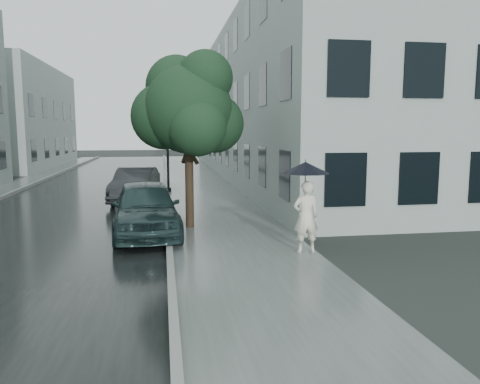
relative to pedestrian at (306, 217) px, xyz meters
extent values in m
plane|color=black|center=(-1.70, 0.04, -0.88)|extent=(120.00, 120.00, 0.00)
cube|color=slate|center=(-1.45, 12.04, -0.88)|extent=(3.50, 60.00, 0.01)
cube|color=slate|center=(-3.27, 12.04, -0.81)|extent=(0.15, 60.00, 0.15)
cube|color=black|center=(-6.78, 12.04, -0.88)|extent=(6.85, 60.00, 0.00)
cube|color=slate|center=(-10.27, 12.04, -0.81)|extent=(0.15, 60.00, 0.15)
cube|color=#8F9C98|center=(3.80, 19.54, 3.62)|extent=(7.00, 36.00, 9.00)
cube|color=black|center=(0.32, 19.54, 3.62)|extent=(0.08, 32.40, 7.20)
cube|color=#8F9C98|center=(-15.50, 30.04, 3.12)|extent=(7.00, 18.00, 8.00)
cube|color=black|center=(-12.02, 30.04, 3.12)|extent=(0.08, 16.20, 6.40)
imported|color=silver|center=(0.00, 0.00, 0.00)|extent=(0.66, 0.45, 1.75)
cylinder|color=black|center=(-0.02, 0.04, 0.59)|extent=(0.02, 0.02, 0.93)
cone|color=black|center=(-0.02, 0.04, 1.19)|extent=(1.42, 1.42, 0.28)
cylinder|color=black|center=(-0.02, 0.04, 1.35)|extent=(0.02, 0.02, 0.08)
cylinder|color=black|center=(-0.02, 0.04, 0.09)|extent=(0.03, 0.03, 0.06)
cylinder|color=#332619|center=(-2.60, 3.49, 0.40)|extent=(0.26, 0.26, 2.56)
sphere|color=#1A3A22|center=(-2.60, 3.49, 2.69)|extent=(2.63, 2.63, 2.63)
sphere|color=#1A3A22|center=(-1.79, 3.79, 2.28)|extent=(1.82, 1.82, 1.82)
sphere|color=#1A3A22|center=(-3.31, 3.89, 2.49)|extent=(2.03, 2.03, 2.03)
sphere|color=#1A3A22|center=(-2.41, 2.77, 2.18)|extent=(1.71, 1.71, 1.71)
sphere|color=#1A3A22|center=(-2.91, 4.09, 3.40)|extent=(1.92, 1.92, 1.92)
sphere|color=#1A3A22|center=(-2.10, 3.29, 3.60)|extent=(1.63, 1.63, 1.63)
cylinder|color=black|center=(-3.15, 11.95, 1.80)|extent=(0.12, 0.12, 5.36)
cylinder|color=black|center=(-3.15, 11.95, -0.78)|extent=(0.28, 0.28, 0.20)
cylinder|color=black|center=(-3.40, 11.98, 4.48)|extent=(0.51, 0.14, 0.08)
sphere|color=silver|center=(-3.70, 12.01, 4.43)|extent=(0.32, 0.32, 0.32)
imported|color=#1C2F30|center=(-3.90, 2.64, -0.11)|extent=(2.12, 4.63, 1.54)
imported|color=black|center=(-4.53, 9.06, -0.18)|extent=(2.03, 4.39, 1.40)
camera|label=1|loc=(-3.38, -10.71, 2.09)|focal=35.00mm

